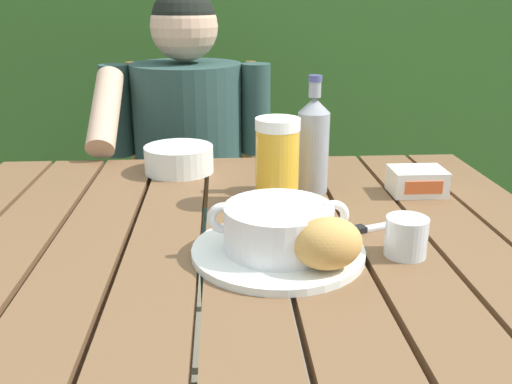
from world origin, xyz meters
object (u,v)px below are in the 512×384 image
at_px(serving_plate, 278,251).
at_px(table_knife, 363,229).
at_px(beer_bottle, 313,144).
at_px(water_glass_small, 406,237).
at_px(chair_near_diner, 194,210).
at_px(diner_bowl, 179,159).
at_px(person_eating, 188,162).
at_px(butter_tub, 417,181).
at_px(soup_bowl, 278,226).
at_px(bread_roll, 328,244).
at_px(beer_glass, 277,162).

relative_size(serving_plate, table_knife, 1.66).
relative_size(beer_bottle, water_glass_small, 3.63).
height_order(chair_near_diner, diner_bowl, chair_near_diner).
distance_m(person_eating, serving_plate, 0.83).
relative_size(butter_tub, table_knife, 0.67).
xyz_separation_m(person_eating, soup_bowl, (0.19, -0.80, 0.12)).
distance_m(person_eating, butter_tub, 0.74).
height_order(beer_bottle, diner_bowl, beer_bottle).
bearing_deg(table_knife, bread_roll, -120.36).
bearing_deg(serving_plate, bread_roll, -49.40).
xyz_separation_m(table_knife, diner_bowl, (-0.34, 0.37, 0.03)).
xyz_separation_m(serving_plate, water_glass_small, (0.20, -0.01, 0.03)).
xyz_separation_m(chair_near_diner, butter_tub, (0.50, -0.73, 0.33)).
distance_m(soup_bowl, water_glass_small, 0.20).
xyz_separation_m(chair_near_diner, bread_roll, (0.25, -1.07, 0.36)).
distance_m(water_glass_small, table_knife, 0.11).
distance_m(soup_bowl, beer_bottle, 0.32).
distance_m(chair_near_diner, person_eating, 0.30).
bearing_deg(chair_near_diner, butter_tub, -55.68).
bearing_deg(chair_near_diner, serving_plate, -79.57).
xyz_separation_m(soup_bowl, beer_bottle, (0.10, 0.30, 0.05)).
distance_m(soup_bowl, diner_bowl, 0.49).
bearing_deg(diner_bowl, bread_roll, -64.94).
height_order(soup_bowl, water_glass_small, soup_bowl).
relative_size(serving_plate, beer_bottle, 1.14).
distance_m(person_eating, diner_bowl, 0.36).
distance_m(person_eating, bread_roll, 0.92).
relative_size(chair_near_diner, soup_bowl, 4.36).
bearing_deg(serving_plate, beer_bottle, 71.60).
relative_size(bread_roll, diner_bowl, 0.70).
height_order(bread_roll, table_knife, bread_roll).
relative_size(water_glass_small, diner_bowl, 0.42).
relative_size(soup_bowl, table_knife, 1.35).
relative_size(chair_near_diner, table_knife, 5.86).
height_order(beer_bottle, water_glass_small, beer_bottle).
xyz_separation_m(soup_bowl, table_knife, (0.16, 0.08, -0.04)).
bearing_deg(bread_roll, soup_bowl, 130.60).
xyz_separation_m(soup_bowl, beer_glass, (0.02, 0.23, 0.04)).
height_order(soup_bowl, beer_bottle, beer_bottle).
bearing_deg(butter_tub, chair_near_diner, 124.32).
relative_size(soup_bowl, beer_bottle, 0.92).
height_order(bread_roll, beer_bottle, beer_bottle).
bearing_deg(chair_near_diner, soup_bowl, -79.57).
xyz_separation_m(chair_near_diner, beer_bottle, (0.28, -0.70, 0.41)).
bearing_deg(soup_bowl, chair_near_diner, 100.43).
distance_m(soup_bowl, butter_tub, 0.42).
distance_m(chair_near_diner, bread_roll, 1.16).
xyz_separation_m(serving_plate, soup_bowl, (0.00, 0.00, 0.04)).
height_order(chair_near_diner, water_glass_small, chair_near_diner).
height_order(bread_roll, butter_tub, bread_roll).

